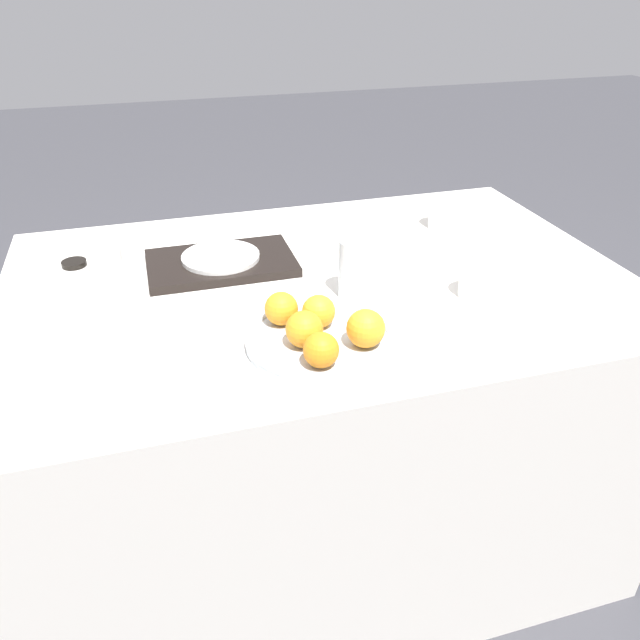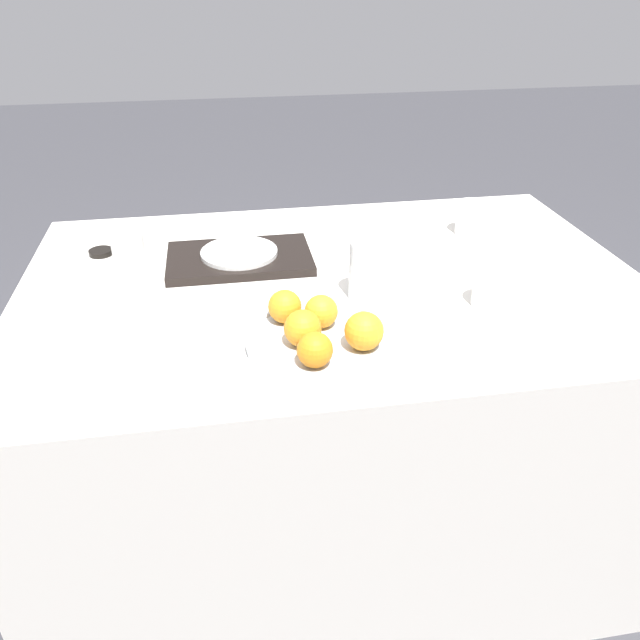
{
  "view_description": "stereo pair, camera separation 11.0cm",
  "coord_description": "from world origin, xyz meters",
  "px_view_note": "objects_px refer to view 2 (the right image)",
  "views": [
    {
      "loc": [
        -0.34,
        -1.17,
        1.35
      ],
      "look_at": [
        -0.07,
        -0.26,
        0.79
      ],
      "focal_mm": 35.0,
      "sensor_mm": 36.0,
      "label": 1
    },
    {
      "loc": [
        -0.23,
        -1.19,
        1.35
      ],
      "look_at": [
        -0.07,
        -0.26,
        0.79
      ],
      "focal_mm": 35.0,
      "sensor_mm": 36.0,
      "label": 2
    }
  ],
  "objects_px": {
    "cup_1": "(472,218)",
    "soy_dish": "(101,252)",
    "fruit_platter": "(320,339)",
    "orange_2": "(321,311)",
    "cup_0": "(128,247)",
    "orange_1": "(303,328)",
    "cup_2": "(493,290)",
    "side_plate": "(239,252)",
    "water_glass": "(366,270)",
    "serving_tray": "(240,259)",
    "napkin": "(540,275)",
    "orange_4": "(315,350)",
    "orange_0": "(364,331)",
    "orange_3": "(285,306)"
  },
  "relations": [
    {
      "from": "cup_0",
      "to": "serving_tray",
      "type": "bearing_deg",
      "value": -8.43
    },
    {
      "from": "orange_2",
      "to": "soy_dish",
      "type": "height_order",
      "value": "orange_2"
    },
    {
      "from": "side_plate",
      "to": "orange_4",
      "type": "bearing_deg",
      "value": -77.66
    },
    {
      "from": "cup_2",
      "to": "soy_dish",
      "type": "xyz_separation_m",
      "value": [
        -0.8,
        0.38,
        -0.03
      ]
    },
    {
      "from": "water_glass",
      "to": "orange_3",
      "type": "bearing_deg",
      "value": -152.27
    },
    {
      "from": "orange_4",
      "to": "serving_tray",
      "type": "distance_m",
      "value": 0.47
    },
    {
      "from": "cup_0",
      "to": "orange_1",
      "type": "bearing_deg",
      "value": -51.84
    },
    {
      "from": "cup_0",
      "to": "cup_1",
      "type": "distance_m",
      "value": 0.83
    },
    {
      "from": "water_glass",
      "to": "napkin",
      "type": "relative_size",
      "value": 0.82
    },
    {
      "from": "cup_1",
      "to": "cup_2",
      "type": "bearing_deg",
      "value": -105.04
    },
    {
      "from": "water_glass",
      "to": "soy_dish",
      "type": "bearing_deg",
      "value": 151.03
    },
    {
      "from": "napkin",
      "to": "cup_0",
      "type": "bearing_deg",
      "value": 166.11
    },
    {
      "from": "orange_2",
      "to": "cup_2",
      "type": "bearing_deg",
      "value": 7.7
    },
    {
      "from": "orange_2",
      "to": "cup_0",
      "type": "bearing_deg",
      "value": 135.62
    },
    {
      "from": "orange_4",
      "to": "side_plate",
      "type": "relative_size",
      "value": 0.35
    },
    {
      "from": "cup_2",
      "to": "orange_3",
      "type": "bearing_deg",
      "value": -177.36
    },
    {
      "from": "side_plate",
      "to": "soy_dish",
      "type": "height_order",
      "value": "side_plate"
    },
    {
      "from": "orange_2",
      "to": "side_plate",
      "type": "height_order",
      "value": "orange_2"
    },
    {
      "from": "fruit_platter",
      "to": "orange_2",
      "type": "xyz_separation_m",
      "value": [
        0.01,
        0.04,
        0.03
      ]
    },
    {
      "from": "cup_2",
      "to": "orange_4",
      "type": "bearing_deg",
      "value": -155.94
    },
    {
      "from": "orange_2",
      "to": "serving_tray",
      "type": "relative_size",
      "value": 0.19
    },
    {
      "from": "side_plate",
      "to": "cup_0",
      "type": "bearing_deg",
      "value": 171.57
    },
    {
      "from": "orange_2",
      "to": "orange_4",
      "type": "relative_size",
      "value": 1.01
    },
    {
      "from": "fruit_platter",
      "to": "side_plate",
      "type": "height_order",
      "value": "side_plate"
    },
    {
      "from": "napkin",
      "to": "serving_tray",
      "type": "bearing_deg",
      "value": 164.07
    },
    {
      "from": "fruit_platter",
      "to": "cup_0",
      "type": "bearing_deg",
      "value": 132.11
    },
    {
      "from": "orange_2",
      "to": "serving_tray",
      "type": "xyz_separation_m",
      "value": [
        -0.13,
        0.33,
        -0.03
      ]
    },
    {
      "from": "orange_2",
      "to": "water_glass",
      "type": "height_order",
      "value": "water_glass"
    },
    {
      "from": "fruit_platter",
      "to": "orange_4",
      "type": "xyz_separation_m",
      "value": [
        -0.02,
        -0.09,
        0.03
      ]
    },
    {
      "from": "fruit_platter",
      "to": "cup_2",
      "type": "xyz_separation_m",
      "value": [
        0.36,
        0.09,
        0.02
      ]
    },
    {
      "from": "cup_0",
      "to": "soy_dish",
      "type": "xyz_separation_m",
      "value": [
        -0.07,
        0.06,
        -0.03
      ]
    },
    {
      "from": "cup_2",
      "to": "orange_0",
      "type": "bearing_deg",
      "value": -155.53
    },
    {
      "from": "orange_1",
      "to": "cup_1",
      "type": "relative_size",
      "value": 0.81
    },
    {
      "from": "orange_0",
      "to": "water_glass",
      "type": "bearing_deg",
      "value": 76.0
    },
    {
      "from": "orange_2",
      "to": "soy_dish",
      "type": "distance_m",
      "value": 0.62
    },
    {
      "from": "orange_1",
      "to": "cup_2",
      "type": "bearing_deg",
      "value": 14.82
    },
    {
      "from": "cup_1",
      "to": "napkin",
      "type": "height_order",
      "value": "cup_1"
    },
    {
      "from": "orange_4",
      "to": "napkin",
      "type": "xyz_separation_m",
      "value": [
        0.54,
        0.27,
        -0.04
      ]
    },
    {
      "from": "cup_1",
      "to": "orange_1",
      "type": "bearing_deg",
      "value": -136.63
    },
    {
      "from": "orange_1",
      "to": "cup_2",
      "type": "height_order",
      "value": "orange_1"
    },
    {
      "from": "fruit_platter",
      "to": "cup_1",
      "type": "bearing_deg",
      "value": 44.25
    },
    {
      "from": "cup_1",
      "to": "soy_dish",
      "type": "height_order",
      "value": "cup_1"
    },
    {
      "from": "orange_3",
      "to": "cup_2",
      "type": "distance_m",
      "value": 0.42
    },
    {
      "from": "serving_tray",
      "to": "napkin",
      "type": "height_order",
      "value": "serving_tray"
    },
    {
      "from": "orange_0",
      "to": "orange_2",
      "type": "height_order",
      "value": "orange_0"
    },
    {
      "from": "cup_1",
      "to": "napkin",
      "type": "bearing_deg",
      "value": -77.27
    },
    {
      "from": "orange_2",
      "to": "cup_0",
      "type": "distance_m",
      "value": 0.53
    },
    {
      "from": "soy_dish",
      "to": "cup_1",
      "type": "bearing_deg",
      "value": -1.43
    },
    {
      "from": "water_glass",
      "to": "cup_2",
      "type": "bearing_deg",
      "value": -16.72
    },
    {
      "from": "orange_1",
      "to": "cup_1",
      "type": "distance_m",
      "value": 0.68
    }
  ]
}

